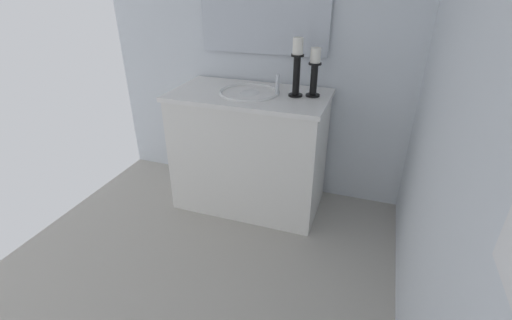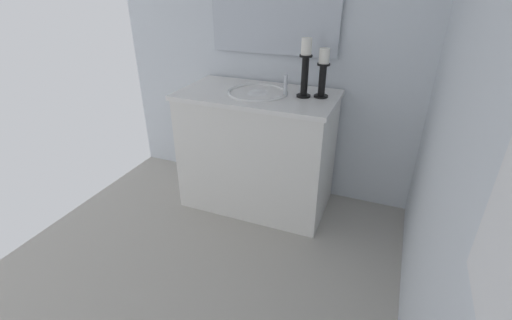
% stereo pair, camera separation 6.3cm
% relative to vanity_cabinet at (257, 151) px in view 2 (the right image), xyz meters
% --- Properties ---
extents(floor, '(2.80, 2.29, 0.02)m').
position_rel_vanity_cabinet_xyz_m(floor, '(1.08, -0.07, -0.44)').
color(floor, '#B2ADA3').
rests_on(floor, ground).
extents(wall_back, '(2.80, 0.04, 2.45)m').
position_rel_vanity_cabinet_xyz_m(wall_back, '(1.08, 1.08, 0.80)').
color(wall_back, silver).
rests_on(wall_back, ground).
extents(wall_left, '(0.04, 2.29, 2.45)m').
position_rel_vanity_cabinet_xyz_m(wall_left, '(-0.32, -0.07, 0.80)').
color(wall_left, silver).
rests_on(wall_left, ground).
extents(vanity_cabinet, '(0.58, 1.05, 0.85)m').
position_rel_vanity_cabinet_xyz_m(vanity_cabinet, '(0.00, 0.00, 0.00)').
color(vanity_cabinet, white).
rests_on(vanity_cabinet, ground).
extents(sink_basin, '(0.40, 0.40, 0.24)m').
position_rel_vanity_cabinet_xyz_m(sink_basin, '(0.00, 0.00, 0.39)').
color(sink_basin, white).
rests_on(sink_basin, vanity_cabinet).
extents(candle_holder_tall, '(0.09, 0.09, 0.30)m').
position_rel_vanity_cabinet_xyz_m(candle_holder_tall, '(-0.07, 0.41, 0.59)').
color(candle_holder_tall, black).
rests_on(candle_holder_tall, vanity_cabinet).
extents(candle_holder_short, '(0.09, 0.09, 0.36)m').
position_rel_vanity_cabinet_xyz_m(candle_holder_short, '(-0.03, 0.30, 0.62)').
color(candle_holder_short, black).
rests_on(candle_holder_short, vanity_cabinet).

